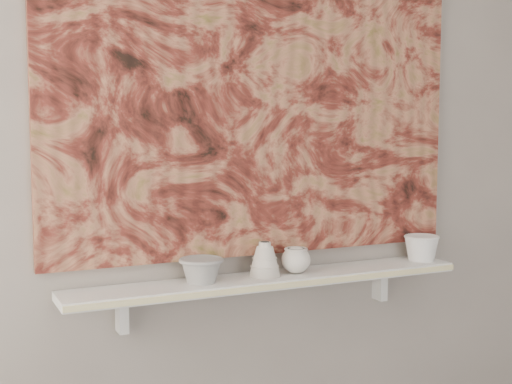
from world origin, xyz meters
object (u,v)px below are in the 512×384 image
painting (260,93)px  cup_cream (296,260)px  bell_vessel (265,259)px  shelf (270,280)px  bowl_white (421,248)px  bowl_grey (201,270)px

painting → cup_cream: painting is taller
painting → bell_vessel: bearing=-103.8°
bell_vessel → shelf: bearing=0.0°
painting → bell_vessel: painting is taller
shelf → painting: bearing=90.0°
shelf → painting: painting is taller
painting → bell_vessel: (-0.02, -0.08, -0.55)m
bell_vessel → bowl_white: bell_vessel is taller
painting → bowl_white: size_ratio=11.49×
bowl_grey → cup_cream: (0.34, 0.00, 0.00)m
cup_cream → bell_vessel: bearing=180.0°
painting → bell_vessel: 0.56m
bowl_grey → bell_vessel: size_ratio=1.23×
shelf → bell_vessel: bell_vessel is taller
shelf → bowl_grey: 0.25m
painting → bowl_white: (0.63, -0.08, -0.56)m
bowl_white → bowl_grey: bearing=180.0°
cup_cream → bowl_white: size_ratio=0.76×
bowl_grey → cup_cream: size_ratio=1.45×
bowl_grey → cup_cream: 0.34m
bell_vessel → bowl_grey: bearing=180.0°
bowl_grey → bell_vessel: bell_vessel is taller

